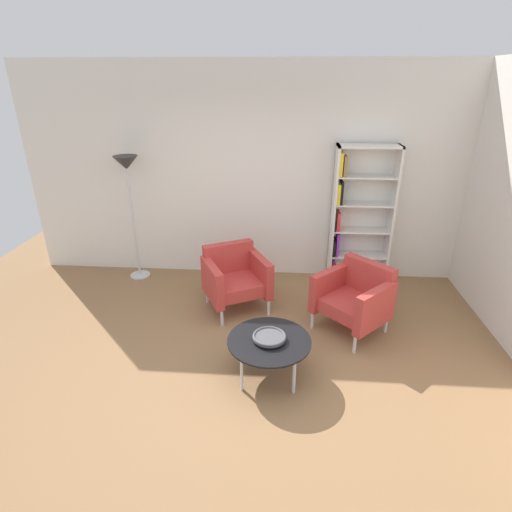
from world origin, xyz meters
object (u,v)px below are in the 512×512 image
(bookshelf_tall, at_px, (357,217))
(armchair_spare_guest, at_px, (355,297))
(coffee_table_low, at_px, (269,342))
(armchair_corner_red, at_px, (235,277))
(decorative_bowl, at_px, (269,337))
(floor_lamp_torchiere, at_px, (128,178))

(bookshelf_tall, xyz_separation_m, armchair_spare_guest, (-0.16, -1.26, -0.53))
(coffee_table_low, bearing_deg, armchair_corner_red, 110.88)
(decorative_bowl, distance_m, armchair_spare_guest, 1.27)
(armchair_spare_guest, bearing_deg, bookshelf_tall, 128.00)
(bookshelf_tall, height_order, decorative_bowl, bookshelf_tall)
(coffee_table_low, bearing_deg, floor_lamp_torchiere, 134.61)
(bookshelf_tall, relative_size, armchair_corner_red, 2.06)
(armchair_spare_guest, bearing_deg, floor_lamp_torchiere, -156.10)
(armchair_spare_guest, bearing_deg, decorative_bowl, -91.71)
(armchair_spare_guest, distance_m, floor_lamp_torchiere, 3.29)
(armchair_spare_guest, bearing_deg, coffee_table_low, -91.71)
(armchair_spare_guest, xyz_separation_m, floor_lamp_torchiere, (-2.90, 1.14, 1.03))
(decorative_bowl, bearing_deg, bookshelf_tall, 62.85)
(bookshelf_tall, bearing_deg, floor_lamp_torchiere, -177.76)
(decorative_bowl, bearing_deg, armchair_spare_guest, 43.02)
(bookshelf_tall, distance_m, armchair_spare_guest, 1.37)
(bookshelf_tall, bearing_deg, armchair_corner_red, -151.12)
(coffee_table_low, height_order, armchair_spare_guest, armchair_spare_guest)
(coffee_table_low, bearing_deg, bookshelf_tall, 62.85)
(decorative_bowl, bearing_deg, coffee_table_low, -135.00)
(coffee_table_low, relative_size, armchair_spare_guest, 0.84)
(decorative_bowl, relative_size, armchair_corner_red, 0.35)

